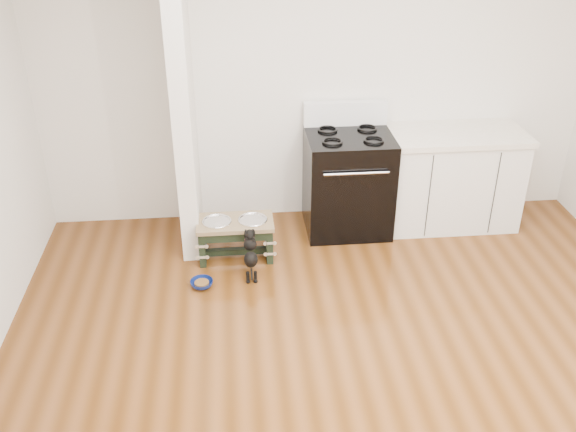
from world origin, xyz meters
name	(u,v)px	position (x,y,z in m)	size (l,w,h in m)	color
ground	(365,393)	(0.00, 0.00, 0.00)	(5.00, 5.00, 0.00)	#4E2A0D
room_shell	(383,166)	(0.00, 0.00, 1.62)	(5.00, 5.00, 5.00)	silver
partition_wall	(182,96)	(-1.18, 2.10, 1.35)	(0.15, 0.80, 2.70)	silver
oven_range	(348,181)	(0.25, 2.16, 0.48)	(0.76, 0.69, 1.14)	black
cabinet_run	(451,178)	(1.23, 2.18, 0.45)	(1.24, 0.64, 0.91)	silver
dog_feeder	(235,232)	(-0.79, 1.73, 0.25)	(0.65, 0.35, 0.37)	black
puppy	(251,253)	(-0.68, 1.42, 0.22)	(0.11, 0.34, 0.40)	black
floor_bowl	(202,284)	(-1.08, 1.30, 0.03)	(0.21, 0.21, 0.06)	navy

